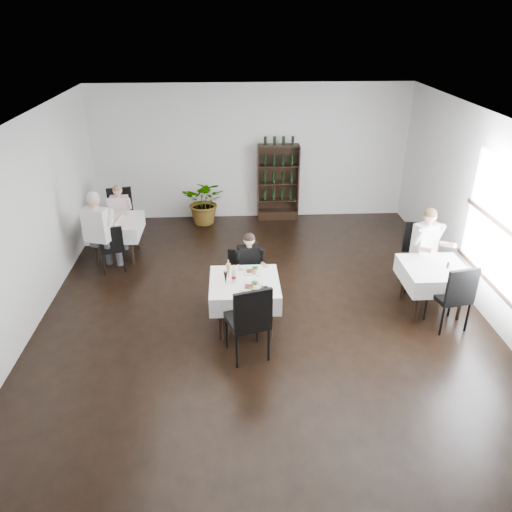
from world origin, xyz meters
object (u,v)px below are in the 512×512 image
Objects in this scene: diner_main at (250,264)px; potted_tree at (205,201)px; wine_shelf at (278,183)px; main_table at (244,290)px.

potted_tree is at bearing 103.83° from diner_main.
wine_shelf reaches higher than diner_main.
wine_shelf is 1.70× the size of main_table.
potted_tree is 0.84× the size of diner_main.
main_table is at bearing -79.70° from potted_tree.
diner_main is at bearing 80.17° from main_table.
diner_main is (0.11, 0.63, 0.10)m from main_table.
main_table is at bearing -101.78° from wine_shelf.
potted_tree is at bearing 100.30° from main_table.
diner_main is at bearing -102.12° from wine_shelf.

